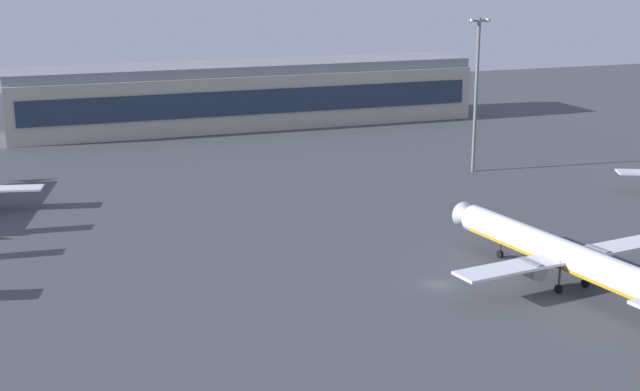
{
  "coord_description": "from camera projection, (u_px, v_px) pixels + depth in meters",
  "views": [
    {
      "loc": [
        -52.81,
        -100.46,
        42.24
      ],
      "look_at": [
        -4.45,
        35.27,
        4.0
      ],
      "focal_mm": 49.95,
      "sensor_mm": 36.0,
      "label": 1
    }
  ],
  "objects": [
    {
      "name": "ground_plane",
      "position": [
        439.0,
        285.0,
        119.44
      ],
      "size": [
        416.0,
        416.0,
        0.0
      ],
      "primitive_type": "plane",
      "color": "#424449"
    },
    {
      "name": "apron_light_east",
      "position": [
        476.0,
        87.0,
        179.06
      ],
      "size": [
        4.8,
        0.9,
        31.2
      ],
      "color": "slate",
      "rests_on": "ground"
    },
    {
      "name": "terminal_building",
      "position": [
        246.0,
        94.0,
        233.31
      ],
      "size": [
        120.45,
        22.4,
        16.4
      ],
      "color": "#B2AD99",
      "rests_on": "ground"
    },
    {
      "name": "airplane_terminal_side",
      "position": [
        563.0,
        255.0,
        118.21
      ],
      "size": [
        34.23,
        43.82,
        11.25
      ],
      "rotation": [
        0.0,
        0.0,
        0.14
      ],
      "color": "white",
      "rests_on": "ground"
    }
  ]
}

